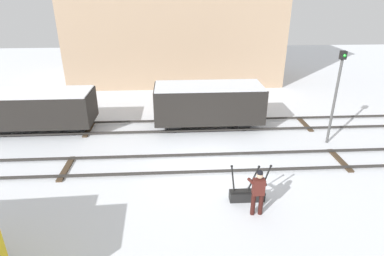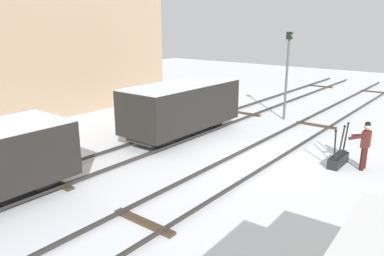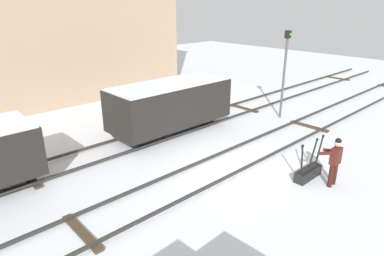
% 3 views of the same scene
% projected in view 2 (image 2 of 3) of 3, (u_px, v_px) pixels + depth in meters
% --- Properties ---
extents(ground_plane, '(60.00, 60.00, 0.00)m').
position_uv_depth(ground_plane, '(258.00, 159.00, 13.71)').
color(ground_plane, silver).
extents(track_main_line, '(44.00, 1.94, 0.18)m').
position_uv_depth(track_main_line, '(258.00, 156.00, 13.68)').
color(track_main_line, '#2D2B28').
rests_on(track_main_line, ground_plane).
extents(track_siding_near, '(44.00, 1.94, 0.18)m').
position_uv_depth(track_siding_near, '(175.00, 136.00, 16.09)').
color(track_siding_near, '#2D2B28').
rests_on(track_siding_near, ground_plane).
extents(switch_lever_frame, '(1.44, 0.37, 1.45)m').
position_uv_depth(switch_lever_frame, '(338.00, 159.00, 13.05)').
color(switch_lever_frame, black).
rests_on(switch_lever_frame, ground_plane).
extents(rail_worker, '(0.53, 0.65, 1.69)m').
position_uv_depth(rail_worker, '(365.00, 143.00, 12.52)').
color(rail_worker, '#351511').
rests_on(rail_worker, ground_plane).
extents(signal_post, '(0.24, 0.32, 4.43)m').
position_uv_depth(signal_post, '(287.00, 68.00, 18.67)').
color(signal_post, '#4C4C4C').
rests_on(signal_post, ground_plane).
extents(apartment_building, '(16.31, 6.66, 11.27)m').
position_uv_depth(apartment_building, '(15.00, 8.00, 19.94)').
color(apartment_building, tan).
rests_on(apartment_building, ground_plane).
extents(freight_car_near_switch, '(5.65, 2.26, 2.35)m').
position_uv_depth(freight_car_near_switch, '(182.00, 106.00, 16.14)').
color(freight_car_near_switch, '#2D2B28').
rests_on(freight_car_near_switch, ground_plane).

